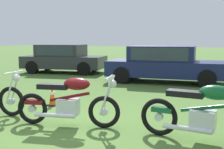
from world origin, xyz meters
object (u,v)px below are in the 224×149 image
(motorcycle_green, at_px, (203,113))
(traffic_cone, at_px, (52,95))
(car_charcoal, at_px, (63,57))
(car_navy, at_px, (164,62))
(motorcycle_maroon, at_px, (68,102))

(motorcycle_green, height_order, traffic_cone, motorcycle_green)
(car_charcoal, relative_size, car_navy, 0.93)
(car_charcoal, relative_size, traffic_cone, 7.47)
(motorcycle_maroon, distance_m, motorcycle_green, 2.51)
(car_navy, bearing_deg, car_charcoal, 162.33)
(motorcycle_maroon, height_order, car_charcoal, car_charcoal)
(traffic_cone, bearing_deg, car_navy, 76.05)
(motorcycle_maroon, height_order, motorcycle_green, same)
(motorcycle_maroon, relative_size, car_charcoal, 0.46)
(motorcycle_maroon, relative_size, car_navy, 0.43)
(car_charcoal, xyz_separation_m, traffic_cone, (4.29, -6.05, -0.52))
(car_charcoal, height_order, car_navy, same)
(motorcycle_maroon, xyz_separation_m, car_navy, (-0.12, 6.46, 0.32))
(motorcycle_green, bearing_deg, traffic_cone, 166.36)
(traffic_cone, bearing_deg, motorcycle_maroon, -40.71)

